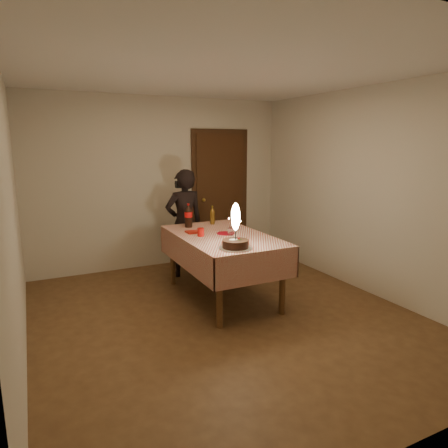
{
  "coord_description": "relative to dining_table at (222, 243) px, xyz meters",
  "views": [
    {
      "loc": [
        -1.85,
        -3.72,
        1.9
      ],
      "look_at": [
        0.22,
        0.49,
        0.95
      ],
      "focal_mm": 32.0,
      "sensor_mm": 36.0,
      "label": 1
    }
  ],
  "objects": [
    {
      "name": "amber_bottle_left",
      "position": [
        -0.15,
        0.75,
        0.23
      ],
      "size": [
        0.06,
        0.06,
        0.25
      ],
      "color": "#55370E",
      "rests_on": "dining_table"
    },
    {
      "name": "birthday_cake",
      "position": [
        -0.15,
        -0.62,
        0.22
      ],
      "size": [
        0.35,
        0.35,
        0.48
      ],
      "color": "white",
      "rests_on": "dining_table"
    },
    {
      "name": "cola_bottle",
      "position": [
        -0.2,
        0.61,
        0.26
      ],
      "size": [
        0.1,
        0.1,
        0.32
      ],
      "color": "black",
      "rests_on": "dining_table"
    },
    {
      "name": "photographer",
      "position": [
        -0.1,
        1.03,
        0.08
      ],
      "size": [
        0.58,
        0.45,
        1.55
      ],
      "color": "black",
      "rests_on": "ground"
    },
    {
      "name": "amber_bottle_right",
      "position": [
        0.17,
        0.65,
        0.23
      ],
      "size": [
        0.06,
        0.06,
        0.25
      ],
      "color": "#55370E",
      "rests_on": "dining_table"
    },
    {
      "name": "dining_table",
      "position": [
        0.0,
        0.0,
        0.0
      ],
      "size": [
        1.02,
        1.72,
        0.81
      ],
      "color": "brown",
      "rests_on": "ground"
    },
    {
      "name": "room_shell",
      "position": [
        -0.18,
        -0.46,
        0.96
      ],
      "size": [
        4.04,
        4.54,
        2.62
      ],
      "color": "beige",
      "rests_on": "ground"
    },
    {
      "name": "napkin_stack",
      "position": [
        -0.28,
        0.27,
        0.12
      ],
      "size": [
        0.15,
        0.15,
        0.02
      ],
      "primitive_type": "cube",
      "color": "#AB1E13",
      "rests_on": "dining_table"
    },
    {
      "name": "red_plate",
      "position": [
        0.07,
        0.04,
        0.11
      ],
      "size": [
        0.22,
        0.22,
        0.01
      ],
      "primitive_type": "cylinder",
      "color": "#AA0B1B",
      "rests_on": "dining_table"
    },
    {
      "name": "red_cup",
      "position": [
        -0.26,
        0.05,
        0.16
      ],
      "size": [
        0.08,
        0.08,
        0.1
      ],
      "primitive_type": "cylinder",
      "color": "#B7110C",
      "rests_on": "dining_table"
    },
    {
      "name": "clear_cup",
      "position": [
        0.08,
        -0.06,
        0.15
      ],
      "size": [
        0.07,
        0.07,
        0.09
      ],
      "primitive_type": "cylinder",
      "color": "white",
      "rests_on": "dining_table"
    },
    {
      "name": "ground",
      "position": [
        -0.22,
        -0.54,
        -0.7
      ],
      "size": [
        4.0,
        4.5,
        0.01
      ],
      "primitive_type": "cube",
      "color": "brown",
      "rests_on": "ground"
    }
  ]
}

